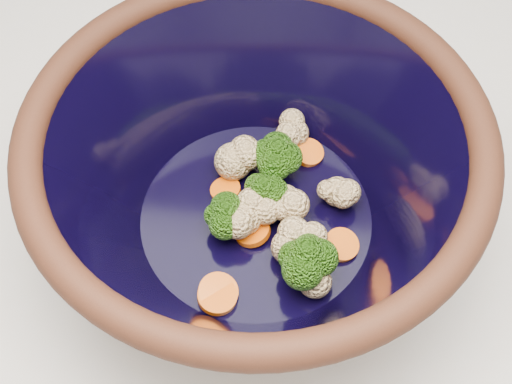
# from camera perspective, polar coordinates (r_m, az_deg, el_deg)

# --- Properties ---
(mixing_bowl) EXTENTS (0.36, 0.36, 0.16)m
(mixing_bowl) POSITION_cam_1_polar(r_m,az_deg,el_deg) (0.57, 0.00, 0.86)
(mixing_bowl) COLOR black
(mixing_bowl) RESTS_ON counter
(vegetable_pile) EXTENTS (0.13, 0.20, 0.05)m
(vegetable_pile) POSITION_cam_1_polar(r_m,az_deg,el_deg) (0.60, 1.40, -1.34)
(vegetable_pile) COLOR #608442
(vegetable_pile) RESTS_ON mixing_bowl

